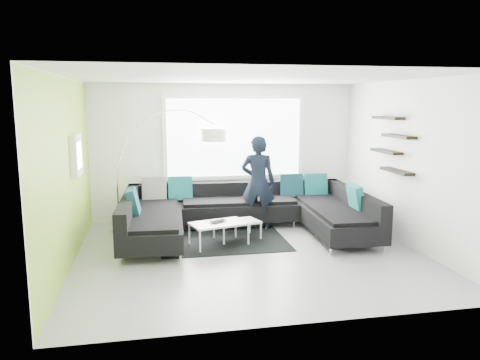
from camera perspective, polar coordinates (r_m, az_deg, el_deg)
name	(u,v)px	position (r m, az deg, el deg)	size (l,w,h in m)	color
ground	(250,253)	(7.69, 1.19, -8.93)	(5.50, 5.50, 0.00)	gray
room_shell	(250,141)	(7.53, 1.19, 4.76)	(5.54, 5.04, 2.82)	white
sectional_sofa	(245,214)	(8.51, 0.65, -4.20)	(4.48, 2.90, 0.94)	black
rug	(223,241)	(8.34, -2.05, -7.42)	(2.21, 1.60, 0.01)	black
coffee_table	(228,231)	(8.23, -1.44, -6.26)	(1.21, 0.70, 0.40)	white
arc_lamp	(116,171)	(9.09, -14.83, 1.06)	(2.11, 0.50, 2.29)	silver
side_table	(374,227)	(8.59, 16.04, -5.55)	(0.37, 0.37, 0.51)	black
person	(258,182)	(9.00, 2.21, -0.30)	(0.76, 0.62, 1.80)	black
laptop	(220,222)	(8.01, -2.46, -5.14)	(0.39, 0.35, 0.03)	black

